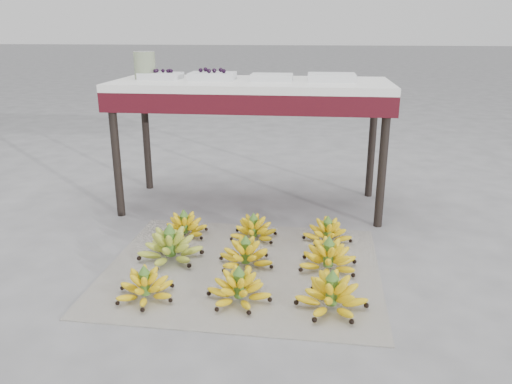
# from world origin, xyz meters

# --- Properties ---
(ground) EXTENTS (60.00, 60.00, 0.00)m
(ground) POSITION_xyz_m (0.00, 0.00, 0.00)
(ground) COLOR slate
(ground) RESTS_ON ground
(newspaper_mat) EXTENTS (1.28, 1.08, 0.01)m
(newspaper_mat) POSITION_xyz_m (0.08, 0.05, 0.00)
(newspaper_mat) COLOR silver
(newspaper_mat) RESTS_ON ground
(bunch_front_left) EXTENTS (0.33, 0.33, 0.15)m
(bunch_front_left) POSITION_xyz_m (-0.28, -0.26, 0.06)
(bunch_front_left) COLOR yellow
(bunch_front_left) RESTS_ON newspaper_mat
(bunch_front_center) EXTENTS (0.34, 0.34, 0.16)m
(bunch_front_center) POSITION_xyz_m (0.10, -0.24, 0.06)
(bunch_front_center) COLOR yellow
(bunch_front_center) RESTS_ON newspaper_mat
(bunch_front_right) EXTENTS (0.33, 0.33, 0.17)m
(bunch_front_right) POSITION_xyz_m (0.48, -0.26, 0.06)
(bunch_front_right) COLOR yellow
(bunch_front_right) RESTS_ON newspaper_mat
(bunch_mid_left) EXTENTS (0.37, 0.37, 0.19)m
(bunch_mid_left) POSITION_xyz_m (-0.28, 0.10, 0.07)
(bunch_mid_left) COLOR #83AA30
(bunch_mid_left) RESTS_ON newspaper_mat
(bunch_mid_center) EXTENTS (0.34, 0.34, 0.16)m
(bunch_mid_center) POSITION_xyz_m (0.09, 0.07, 0.06)
(bunch_mid_center) COLOR yellow
(bunch_mid_center) RESTS_ON newspaper_mat
(bunch_mid_right) EXTENTS (0.34, 0.34, 0.17)m
(bunch_mid_right) POSITION_xyz_m (0.47, 0.08, 0.06)
(bunch_mid_right) COLOR yellow
(bunch_mid_right) RESTS_ON newspaper_mat
(bunch_back_left) EXTENTS (0.31, 0.31, 0.15)m
(bunch_back_left) POSITION_xyz_m (-0.28, 0.39, 0.06)
(bunch_back_left) COLOR yellow
(bunch_back_left) RESTS_ON newspaper_mat
(bunch_back_center) EXTENTS (0.25, 0.25, 0.15)m
(bunch_back_center) POSITION_xyz_m (0.09, 0.38, 0.06)
(bunch_back_center) COLOR yellow
(bunch_back_center) RESTS_ON newspaper_mat
(bunch_back_right) EXTENTS (0.32, 0.32, 0.15)m
(bunch_back_right) POSITION_xyz_m (0.47, 0.39, 0.06)
(bunch_back_right) COLOR yellow
(bunch_back_right) RESTS_ON newspaper_mat
(vendor_table) EXTENTS (1.61, 0.64, 0.77)m
(vendor_table) POSITION_xyz_m (0.01, 0.93, 0.68)
(vendor_table) COLOR black
(vendor_table) RESTS_ON ground
(tray_far_left) EXTENTS (0.25, 0.19, 0.06)m
(tray_far_left) POSITION_xyz_m (-0.54, 0.95, 0.79)
(tray_far_left) COLOR silver
(tray_far_left) RESTS_ON vendor_table
(tray_left) EXTENTS (0.27, 0.20, 0.07)m
(tray_left) POSITION_xyz_m (-0.22, 0.95, 0.79)
(tray_left) COLOR silver
(tray_left) RESTS_ON vendor_table
(tray_right) EXTENTS (0.24, 0.17, 0.04)m
(tray_right) POSITION_xyz_m (0.13, 0.93, 0.79)
(tray_right) COLOR silver
(tray_right) RESTS_ON vendor_table
(tray_far_right) EXTENTS (0.27, 0.20, 0.04)m
(tray_far_right) POSITION_xyz_m (0.48, 0.95, 0.79)
(tray_far_right) COLOR silver
(tray_far_right) RESTS_ON vendor_table
(glass_jar) EXTENTS (0.16, 0.16, 0.16)m
(glass_jar) POSITION_xyz_m (-0.63, 0.95, 0.85)
(glass_jar) COLOR beige
(glass_jar) RESTS_ON vendor_table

